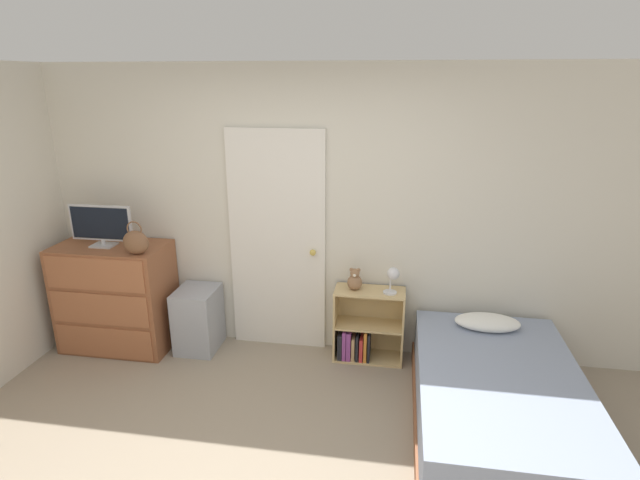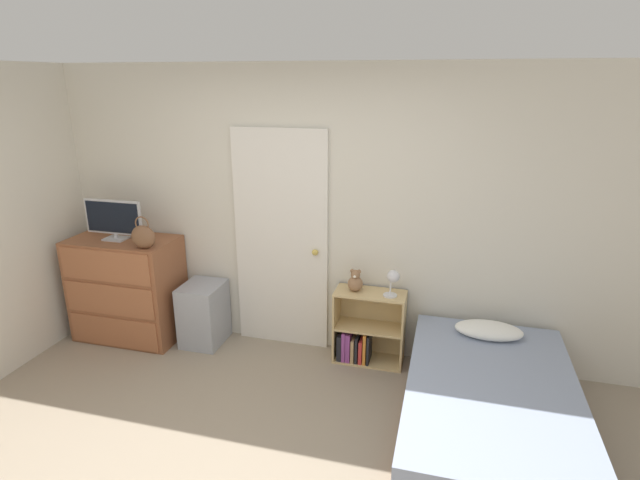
# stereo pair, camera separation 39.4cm
# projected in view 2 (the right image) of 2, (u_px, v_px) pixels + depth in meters

# --- Properties ---
(wall_back) EXTENTS (10.00, 0.06, 2.55)m
(wall_back) POSITION_uv_depth(u_px,v_px,m) (308.00, 213.00, 4.41)
(wall_back) COLOR beige
(wall_back) RESTS_ON ground_plane
(door_closed) EXTENTS (0.87, 0.09, 2.02)m
(door_closed) POSITION_uv_depth(u_px,v_px,m) (281.00, 241.00, 4.51)
(door_closed) COLOR silver
(door_closed) RESTS_ON ground_plane
(dresser) EXTENTS (0.99, 0.55, 0.99)m
(dresser) POSITION_uv_depth(u_px,v_px,m) (128.00, 288.00, 4.78)
(dresser) COLOR brown
(dresser) RESTS_ON ground_plane
(tv) EXTENTS (0.57, 0.16, 0.37)m
(tv) POSITION_uv_depth(u_px,v_px,m) (113.00, 219.00, 4.56)
(tv) COLOR #B7B7BC
(tv) RESTS_ON dresser
(handbag) EXTENTS (0.22, 0.13, 0.29)m
(handbag) POSITION_uv_depth(u_px,v_px,m) (143.00, 236.00, 4.35)
(handbag) COLOR brown
(handbag) RESTS_ON dresser
(storage_bin) EXTENTS (0.36, 0.42, 0.59)m
(storage_bin) POSITION_uv_depth(u_px,v_px,m) (204.00, 314.00, 4.72)
(storage_bin) COLOR #999EA8
(storage_bin) RESTS_ON ground_plane
(bookshelf) EXTENTS (0.61, 0.28, 0.66)m
(bookshelf) POSITION_uv_depth(u_px,v_px,m) (364.00, 333.00, 4.42)
(bookshelf) COLOR tan
(bookshelf) RESTS_ON ground_plane
(teddy_bear) EXTENTS (0.13, 0.13, 0.20)m
(teddy_bear) POSITION_uv_depth(u_px,v_px,m) (355.00, 282.00, 4.29)
(teddy_bear) COLOR #8C6647
(teddy_bear) RESTS_ON bookshelf
(desk_lamp) EXTENTS (0.13, 0.13, 0.24)m
(desk_lamp) POSITION_uv_depth(u_px,v_px,m) (393.00, 279.00, 4.15)
(desk_lamp) COLOR silver
(desk_lamp) RESTS_ON bookshelf
(bed) EXTENTS (1.17, 1.92, 0.56)m
(bed) POSITION_uv_depth(u_px,v_px,m) (490.00, 412.00, 3.43)
(bed) COLOR brown
(bed) RESTS_ON ground_plane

